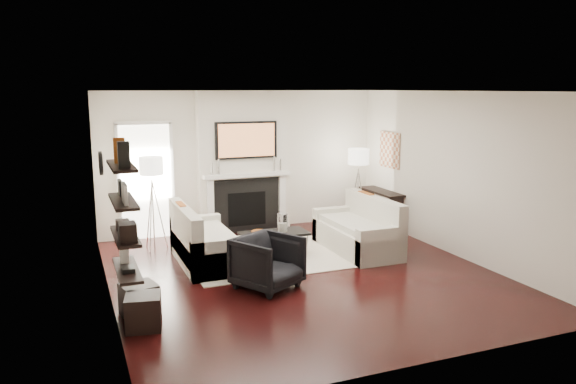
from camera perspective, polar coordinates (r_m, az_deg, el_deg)
name	(u,v)px	position (r m, az deg, el deg)	size (l,w,h in m)	color
room_envelope	(303,185)	(8.15, 1.56, 0.67)	(6.00, 6.00, 6.00)	black
chimney_breast	(244,162)	(10.82, -4.48, 3.08)	(1.80, 0.25, 2.70)	silver
fireplace_surround	(247,205)	(10.84, -4.20, -1.36)	(1.30, 0.02, 1.04)	black
firebox	(247,209)	(10.85, -4.19, -1.72)	(0.75, 0.02, 0.65)	black
mantel_pilaster_l	(211,207)	(10.61, -7.86, -1.52)	(0.12, 0.08, 1.10)	white
mantel_pilaster_r	(282,201)	(11.04, -0.59, -0.95)	(0.12, 0.08, 1.10)	white
mantel_shelf	(247,175)	(10.68, -4.17, 1.74)	(1.70, 0.18, 0.07)	white
tv_body	(246,140)	(10.63, -4.25, 5.28)	(1.20, 0.06, 0.70)	black
tv_screen	(247,140)	(10.60, -4.20, 5.27)	(1.10, 0.01, 0.62)	#BF723F
candlestick_l_tall	(219,167)	(10.51, -7.06, 2.57)	(0.04, 0.04, 0.30)	silver
candlestick_l_short	(212,169)	(10.49, -7.74, 2.37)	(0.04, 0.04, 0.24)	silver
candlestick_r_tall	(274,164)	(10.84, -1.42, 2.89)	(0.04, 0.04, 0.30)	silver
candlestick_r_short	(280,165)	(10.89, -0.78, 2.76)	(0.04, 0.04, 0.24)	silver
hallway_panel	(146,182)	(10.58, -14.24, 0.97)	(0.90, 0.02, 2.10)	white
door_trim_l	(119,184)	(10.51, -16.81, 0.78)	(0.06, 0.06, 2.16)	white
door_trim_r	(172,181)	(10.63, -11.66, 1.13)	(0.06, 0.06, 2.16)	white
door_trim_top	(143,123)	(10.44, -14.49, 6.81)	(1.02, 0.06, 0.06)	white
rug	(267,258)	(9.26, -2.10, -6.69)	(2.60, 2.00, 0.01)	beige
loveseat_left_base	(207,250)	(9.03, -8.23, -5.90)	(0.85, 1.80, 0.42)	beige
loveseat_left_back	(185,233)	(8.88, -10.39, -4.13)	(0.18, 1.80, 0.80)	beige
loveseat_left_arm_n	(220,259)	(8.25, -6.90, -6.80)	(0.85, 0.18, 0.60)	beige
loveseat_left_arm_s	(196,233)	(9.77, -9.37, -4.12)	(0.85, 0.18, 0.60)	beige
loveseat_left_cushion	(210,234)	(8.97, -7.96, -4.28)	(0.63, 1.44, 0.10)	beige
pillow_left_orange	(181,216)	(9.11, -10.81, -2.44)	(0.10, 0.42, 0.42)	#8E4211
pillow_left_charcoal	(189,225)	(8.54, -10.03, -3.35)	(0.10, 0.40, 0.40)	black
loveseat_right_base	(356,239)	(9.67, 6.97, -4.75)	(0.85, 1.80, 0.42)	beige
loveseat_right_back	(374,219)	(9.76, 8.74, -2.75)	(0.18, 1.80, 0.80)	beige
loveseat_right_arm_n	(381,246)	(8.98, 9.47, -5.43)	(0.85, 0.18, 0.60)	beige
loveseat_right_arm_s	(335,223)	(10.35, 4.83, -3.19)	(0.85, 0.18, 0.60)	beige
loveseat_right_cushion	(354,224)	(9.59, 6.74, -3.28)	(0.63, 1.44, 0.10)	beige
pillow_right_orange	(366,204)	(9.97, 7.90, -1.24)	(0.10, 0.42, 0.42)	#8E4211
pillow_right_charcoal	(384,212)	(9.47, 9.69, -1.98)	(0.10, 0.40, 0.40)	black
coffee_table	(274,234)	(9.21, -1.43, -4.24)	(1.10, 0.55, 0.04)	black
coffee_leg_nw	(249,253)	(8.91, -3.96, -6.18)	(0.02, 0.02, 0.38)	silver
coffee_leg_ne	(307,246)	(9.25, 1.98, -5.52)	(0.02, 0.02, 0.38)	silver
coffee_leg_sw	(241,246)	(9.31, -4.79, -5.45)	(0.02, 0.02, 0.38)	silver
coffee_leg_se	(297,240)	(9.64, 0.92, -4.86)	(0.02, 0.02, 0.38)	silver
hurricane_glass	(283,223)	(9.22, -0.56, -3.19)	(0.18, 0.18, 0.32)	white
hurricane_candle	(283,227)	(9.23, -0.56, -3.58)	(0.10, 0.10, 0.15)	white
copper_bowl	(260,232)	(9.11, -2.91, -4.11)	(0.28, 0.28, 0.05)	#B75E1E
armchair	(268,260)	(7.82, -2.08, -6.90)	(0.79, 0.74, 0.81)	black
lamp_left_post	(153,215)	(9.92, -13.52, -2.27)	(0.02, 0.02, 1.20)	silver
lamp_left_shade	(151,166)	(9.77, -13.74, 2.60)	(0.40, 0.40, 0.30)	white
lamp_left_leg_a	(160,214)	(9.93, -12.90, -2.22)	(0.02, 0.02, 1.25)	silver
lamp_left_leg_b	(149,214)	(10.00, -13.92, -2.18)	(0.02, 0.02, 1.25)	silver
lamp_left_leg_c	(151,216)	(9.82, -13.76, -2.40)	(0.02, 0.02, 1.25)	silver
lamp_right_post	(358,200)	(11.01, 7.09, -0.79)	(0.02, 0.02, 1.20)	silver
lamp_right_shade	(359,156)	(10.88, 7.19, 3.60)	(0.40, 0.40, 0.30)	white
lamp_right_leg_a	(363,199)	(11.06, 7.59, -0.75)	(0.02, 0.02, 1.25)	silver
lamp_right_leg_b	(353,199)	(11.07, 6.60, -0.73)	(0.02, 0.02, 1.25)	silver
lamp_right_leg_c	(357,201)	(10.90, 7.07, -0.91)	(0.02, 0.02, 1.25)	silver
console_top	(381,192)	(11.23, 9.47, 0.04)	(0.35, 1.20, 0.04)	black
console_leg_n	(396,216)	(10.85, 10.92, -2.40)	(0.30, 0.04, 0.71)	black
console_leg_s	(367,205)	(11.76, 8.04, -1.31)	(0.30, 0.04, 0.71)	black
wall_art	(390,150)	(11.19, 10.31, 4.22)	(0.03, 0.70, 0.70)	#B07E58
shelf_bottom	(127,270)	(6.72, -16.03, -7.62)	(0.25, 1.00, 0.04)	black
shelf_lower	(125,236)	(6.61, -16.21, -4.32)	(0.25, 1.00, 0.04)	black
shelf_upper	(123,201)	(6.52, -16.39, -0.92)	(0.25, 1.00, 0.04)	black
shelf_top	(121,166)	(6.46, -16.57, 2.56)	(0.25, 1.00, 0.04)	black
decor_magfile_a	(124,155)	(6.12, -16.36, 3.64)	(0.12, 0.10, 0.28)	black
decor_magfile_b	(119,150)	(6.57, -16.75, 4.07)	(0.12, 0.10, 0.28)	#8E4211
decor_frame_a	(125,193)	(6.30, -16.26, -0.13)	(0.04, 0.30, 0.22)	white
decor_frame_b	(120,188)	(6.79, -16.67, 0.42)	(0.04, 0.22, 0.18)	black
decor_wine_rack	(128,232)	(6.30, -15.99, -3.93)	(0.18, 0.25, 0.20)	black
decor_box_small	(123,224)	(6.84, -16.46, -3.18)	(0.15, 0.12, 0.12)	black
decor_books	(128,269)	(6.61, -15.96, -7.54)	(0.14, 0.20, 0.05)	black
decor_box_tall	(124,255)	(6.92, -16.29, -6.18)	(0.10, 0.10, 0.18)	white
clock_rim	(101,163)	(8.35, -18.49, 2.79)	(0.34, 0.34, 0.04)	black
clock_face	(103,163)	(8.35, -18.32, 2.80)	(0.29, 0.29, 0.01)	white
ottoman_near	(139,300)	(7.20, -14.89, -10.56)	(0.40, 0.40, 0.40)	black
ottoman_far	(143,312)	(6.83, -14.47, -11.70)	(0.40, 0.40, 0.40)	black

